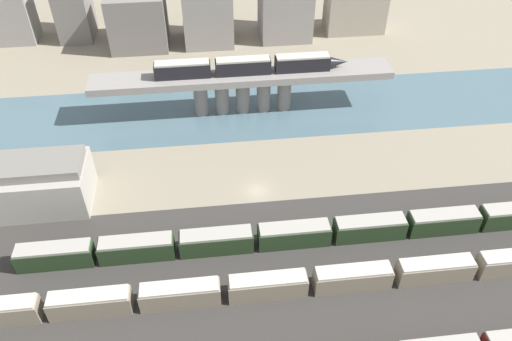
% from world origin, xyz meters
% --- Properties ---
extents(ground_plane, '(400.00, 400.00, 0.00)m').
position_xyz_m(ground_plane, '(0.00, 0.00, 0.00)').
color(ground_plane, gray).
extents(railbed_yard, '(280.00, 42.00, 0.01)m').
position_xyz_m(railbed_yard, '(0.00, -24.00, 0.00)').
color(railbed_yard, '#33302D').
rests_on(railbed_yard, ground).
extents(river_water, '(320.00, 23.08, 0.01)m').
position_xyz_m(river_water, '(0.00, 26.87, 0.00)').
color(river_water, '#47606B').
rests_on(river_water, ground).
extents(bridge, '(64.83, 7.11, 9.47)m').
position_xyz_m(bridge, '(-0.00, 26.87, 7.10)').
color(bridge, gray).
rests_on(bridge, ground).
extents(train_on_bridge, '(41.23, 2.87, 3.44)m').
position_xyz_m(train_on_bridge, '(1.70, 26.87, 11.15)').
color(train_on_bridge, black).
rests_on(train_on_bridge, bridge).
extents(train_yard_mid, '(105.84, 2.78, 3.95)m').
position_xyz_m(train_yard_mid, '(-6.18, -22.74, 1.94)').
color(train_yard_mid, gray).
rests_on(train_yard_mid, ground).
extents(train_yard_far, '(104.73, 3.08, 3.97)m').
position_xyz_m(train_yard_far, '(12.33, -13.17, 1.95)').
color(train_yard_far, '#23381E').
rests_on(train_yard_far, ground).
extents(warehouse_building, '(28.77, 11.03, 9.37)m').
position_xyz_m(warehouse_building, '(-44.08, 1.66, 4.46)').
color(warehouse_building, '#9E998E').
rests_on(warehouse_building, ground).
extents(city_block_far_left, '(13.99, 8.61, 19.96)m').
position_xyz_m(city_block_far_left, '(-60.13, 68.90, 9.98)').
color(city_block_far_left, gray).
rests_on(city_block_far_left, ground).
extents(city_block_left, '(8.69, 12.04, 18.29)m').
position_xyz_m(city_block_left, '(-42.19, 69.64, 9.15)').
color(city_block_left, slate).
rests_on(city_block_left, ground).
extents(city_block_center, '(14.89, 14.46, 14.52)m').
position_xyz_m(city_block_center, '(-24.58, 62.67, 7.26)').
color(city_block_center, slate).
rests_on(city_block_center, ground).
extents(city_block_right, '(13.02, 13.05, 19.61)m').
position_xyz_m(city_block_right, '(-6.03, 62.54, 9.81)').
color(city_block_right, gray).
rests_on(city_block_right, ground).
extents(city_block_tall, '(16.37, 8.49, 15.69)m').
position_xyz_m(city_block_tall, '(35.32, 64.55, 7.85)').
color(city_block_tall, gray).
rests_on(city_block_tall, ground).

